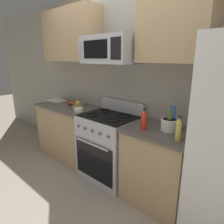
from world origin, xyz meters
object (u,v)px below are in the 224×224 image
at_px(microwave, 110,50).
at_px(bottle_oil, 179,129).
at_px(bottle_hot_sauce, 144,120).
at_px(prep_bowl, 78,110).
at_px(apple_loose, 70,103).
at_px(fruit_basket, 78,104).
at_px(utensil_crock, 169,124).
at_px(range_oven, 109,146).
at_px(cutting_board, 57,101).

height_order(microwave, bottle_oil, microwave).
height_order(bottle_hot_sauce, prep_bowl, bottle_hot_sauce).
relative_size(microwave, apple_loose, 10.60).
bearing_deg(prep_bowl, fruit_basket, 141.42).
distance_m(apple_loose, prep_bowl, 0.46).
relative_size(microwave, bottle_oil, 2.98).
bearing_deg(fruit_basket, utensil_crock, -0.73).
bearing_deg(apple_loose, bottle_oil, -5.82).
bearing_deg(apple_loose, fruit_basket, 4.62).
bearing_deg(prep_bowl, apple_loose, 158.51).
relative_size(microwave, bottle_hot_sauce, 3.08).
bearing_deg(fruit_basket, microwave, -3.58).
distance_m(utensil_crock, fruit_basket, 1.59).
relative_size(microwave, prep_bowl, 5.29).
relative_size(range_oven, fruit_basket, 5.13).
bearing_deg(bottle_oil, apple_loose, 174.18).
bearing_deg(bottle_oil, prep_bowl, 178.74).
bearing_deg(utensil_crock, apple_loose, 179.85).
height_order(microwave, utensil_crock, microwave).
xyz_separation_m(fruit_basket, cutting_board, (-0.65, 0.01, -0.04)).
distance_m(fruit_basket, bottle_hot_sauce, 1.37).
relative_size(cutting_board, prep_bowl, 2.33).
height_order(range_oven, bottle_hot_sauce, bottle_hot_sauce).
xyz_separation_m(apple_loose, cutting_board, (-0.45, 0.03, -0.03)).
bearing_deg(cutting_board, bottle_hot_sauce, -5.28).
relative_size(utensil_crock, apple_loose, 4.63).
distance_m(bottle_oil, prep_bowl, 1.55).
xyz_separation_m(microwave, bottle_oil, (1.03, -0.17, -0.75)).
relative_size(fruit_basket, apple_loose, 3.10).
relative_size(range_oven, apple_loose, 15.91).
relative_size(bottle_oil, prep_bowl, 1.77).
bearing_deg(range_oven, bottle_hot_sauce, -9.12).
xyz_separation_m(range_oven, fruit_basket, (-0.75, 0.07, 0.48)).
height_order(cutting_board, bottle_hot_sauce, bottle_hot_sauce).
distance_m(microwave, bottle_hot_sauce, 0.98).
distance_m(cutting_board, prep_bowl, 0.90).
distance_m(microwave, utensil_crock, 1.15).
relative_size(range_oven, prep_bowl, 7.94).
xyz_separation_m(range_oven, apple_loose, (-0.94, 0.06, 0.47)).
distance_m(microwave, prep_bowl, 1.00).
bearing_deg(fruit_basket, bottle_oil, -6.95).
height_order(utensil_crock, bottle_hot_sauce, utensil_crock).
height_order(apple_loose, cutting_board, apple_loose).
bearing_deg(bottle_hot_sauce, bottle_oil, -6.19).
height_order(utensil_crock, bottle_oil, utensil_crock).
height_order(range_oven, cutting_board, range_oven).
height_order(utensil_crock, fruit_basket, utensil_crock).
bearing_deg(microwave, bottle_hot_sauce, -11.49).
relative_size(fruit_basket, prep_bowl, 1.55).
xyz_separation_m(utensil_crock, bottle_hot_sauce, (-0.23, -0.15, 0.03)).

